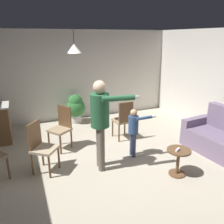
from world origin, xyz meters
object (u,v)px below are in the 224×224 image
Objects in this scene: spare_remote_on_table at (178,150)px; person_adult at (101,116)px; side_table_by_couch at (178,159)px; dining_chair_centre_back at (124,119)px; person_child at (134,127)px; dining_chair_spare at (41,145)px; dining_chair_near_wall at (62,126)px; potted_plant_corner at (76,107)px.

person_adult is at bearing 146.72° from spare_remote_on_table.
dining_chair_centre_back is (-0.27, 1.85, 0.22)m from side_table_by_couch.
person_child is 0.90m from dining_chair_centre_back.
dining_chair_spare is at bearing -95.25° from person_child.
dining_chair_centre_back reaches higher than side_table_by_couch.
side_table_by_couch is 1.12m from person_child.
person_child is 1.07× the size of dining_chair_spare.
dining_chair_near_wall is 2.61m from spare_remote_on_table.
potted_plant_corner is at bearing -169.84° from dining_chair_spare.
dining_chair_spare is at bearing 154.20° from spare_remote_on_table.
person_child is at bearing 111.74° from spare_remote_on_table.
dining_chair_centre_back is (0.17, 0.88, -0.12)m from person_child.
dining_chair_centre_back is 2.20m from dining_chair_spare.
spare_remote_on_table is at bearing 20.17° from person_child.
potted_plant_corner is at bearing -166.99° from person_child.
potted_plant_corner reaches higher than side_table_by_couch.
dining_chair_centre_back is 1.84m from potted_plant_corner.
potted_plant_corner is (0.70, 1.55, -0.07)m from dining_chair_near_wall.
dining_chair_spare is (-1.90, 0.12, -0.12)m from person_child.
side_table_by_couch is at bearing -173.07° from dining_chair_near_wall.
person_adult reaches higher than person_child.
spare_remote_on_table is at bearing -73.35° from potted_plant_corner.
dining_chair_spare is (-2.34, 1.09, 0.22)m from side_table_by_couch.
dining_chair_spare reaches higher than potted_plant_corner.
person_adult is 1.26m from dining_chair_spare.
person_adult is 1.76× the size of dining_chair_spare.
side_table_by_couch is at bearing -85.42° from dining_chair_centre_back.
dining_chair_centre_back is 1.00× the size of dining_chair_spare.
dining_chair_spare is (-2.07, -0.76, 0.00)m from dining_chair_centre_back.
person_child is at bearing -104.71° from dining_chair_centre_back.
potted_plant_corner is (-1.09, 3.48, 0.15)m from side_table_by_couch.
dining_chair_spare is (-0.54, -0.84, 0.00)m from dining_chair_near_wall.
person_child is 1.07m from spare_remote_on_table.
potted_plant_corner is 3.65m from spare_remote_on_table.
spare_remote_on_table is (0.22, -1.86, -0.01)m from dining_chair_centre_back.
person_adult reaches higher than side_table_by_couch.
spare_remote_on_table is at bearing -160.44° from side_table_by_couch.
person_child reaches higher than spare_remote_on_table.
potted_plant_corner is at bearing -60.16° from dining_chair_near_wall.
dining_chair_spare is at bearing 111.03° from dining_chair_near_wall.
dining_chair_near_wall is at bearing 173.29° from dining_chair_centre_back.
person_child reaches higher than side_table_by_couch.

